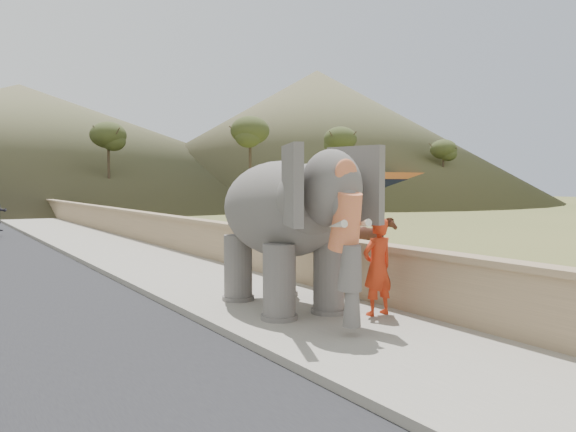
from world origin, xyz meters
name	(u,v)px	position (x,y,z in m)	size (l,w,h in m)	color
ground	(441,373)	(0.00, 0.00, 0.00)	(160.00, 160.00, 0.00)	olive
walkway	(153,265)	(0.00, 10.00, 0.07)	(3.00, 120.00, 0.15)	#9E9687
parapet	(209,243)	(1.65, 10.00, 0.55)	(0.30, 120.00, 1.10)	tan
cow	(372,238)	(6.15, 8.13, 0.62)	(0.67, 1.47, 1.24)	brown
distant_car	(237,201)	(16.42, 36.23, 0.72)	(1.70, 4.23, 1.44)	#AAA9B0
bus_white	(335,191)	(23.65, 32.42, 1.55)	(2.50, 11.00, 3.10)	silver
bus_orange	(412,190)	(31.19, 31.09, 1.55)	(2.50, 11.00, 3.10)	orange
hill_right	(317,136)	(36.00, 52.00, 8.00)	(56.00, 56.00, 16.00)	brown
hill_far	(21,143)	(5.00, 70.00, 7.00)	(80.00, 80.00, 14.00)	brown
elephant_and_man	(283,231)	(0.02, 3.55, 1.46)	(2.31, 3.79, 2.64)	slate
trees	(27,148)	(-0.36, 28.53, 4.11)	(48.80, 42.40, 9.53)	#473828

